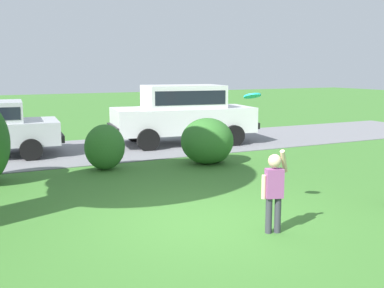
{
  "coord_description": "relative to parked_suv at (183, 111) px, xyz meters",
  "views": [
    {
      "loc": [
        -3.37,
        -6.49,
        2.47
      ],
      "look_at": [
        0.38,
        1.08,
        1.1
      ],
      "focal_mm": 44.02,
      "sensor_mm": 36.0,
      "label": 1
    }
  ],
  "objects": [
    {
      "name": "ground_plane",
      "position": [
        -3.13,
        -7.31,
        -1.08
      ],
      "size": [
        80.0,
        80.0,
        0.0
      ],
      "primitive_type": "plane",
      "color": "#3D752D"
    },
    {
      "name": "driveway_strip",
      "position": [
        -3.13,
        0.05,
        -1.07
      ],
      "size": [
        28.0,
        4.4,
        0.02
      ],
      "primitive_type": "cube",
      "color": "slate",
      "rests_on": "ground"
    },
    {
      "name": "shrub_centre",
      "position": [
        -3.39,
        -2.7,
        -0.52
      ],
      "size": [
        0.99,
        0.87,
        1.11
      ],
      "color": "#33702B",
      "rests_on": "ground"
    },
    {
      "name": "shrub_centre_right",
      "position": [
        -0.77,
        -3.17,
        -0.52
      ],
      "size": [
        1.39,
        1.3,
        1.2
      ],
      "color": "#33702B",
      "rests_on": "ground"
    },
    {
      "name": "parked_suv",
      "position": [
        0.0,
        0.0,
        0.0
      ],
      "size": [
        4.89,
        2.55,
        1.92
      ],
      "color": "white",
      "rests_on": "ground"
    },
    {
      "name": "child_thrower",
      "position": [
        -2.38,
        -8.23,
        -0.36
      ],
      "size": [
        0.48,
        0.23,
        1.29
      ],
      "color": "#383842",
      "rests_on": "ground"
    },
    {
      "name": "frisbee",
      "position": [
        -2.28,
        -7.45,
        0.95
      ],
      "size": [
        0.28,
        0.27,
        0.12
      ],
      "color": "#1EB7B2"
    }
  ]
}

